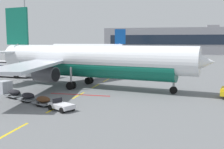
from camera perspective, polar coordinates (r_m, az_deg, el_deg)
apron_paint_markings at (r=50.08m, az=-0.32°, el=-0.73°), size 8.00×96.45×0.01m
airliner_foreground at (r=39.87m, az=-4.92°, el=2.93°), size 34.71×34.05×12.20m
airliner_mid_left at (r=103.79m, az=-4.91°, el=5.31°), size 31.48×31.44×11.08m
apron_shuttle_bus at (r=55.77m, az=-21.99°, el=1.36°), size 12.20×3.73×3.00m
baggage_train at (r=31.05m, az=-15.80°, el=-4.89°), size 10.94×6.71×1.14m
uld_cargo_container at (r=38.35m, az=-21.81°, el=-2.47°), size 1.98×1.96×1.60m
apron_light_mast_near at (r=78.48m, az=-17.96°, el=13.84°), size 1.80×1.80×26.72m
terminal_satellite at (r=152.04m, az=15.53°, el=6.81°), size 85.07×26.98×14.93m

